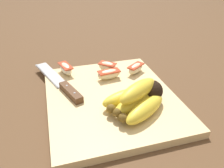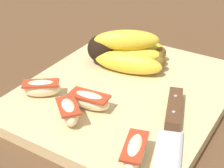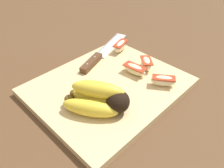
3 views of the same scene
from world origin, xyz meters
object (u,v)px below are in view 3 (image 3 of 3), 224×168
(apple_wedge_far, at_px, (163,81))
(apple_wedge_extra, at_px, (146,63))
(apple_wedge_middle, at_px, (121,46))
(banana_bunch, at_px, (99,98))
(apple_wedge_near, at_px, (135,69))
(chefs_knife, at_px, (99,56))

(apple_wedge_far, distance_m, apple_wedge_extra, 0.09)
(apple_wedge_far, bearing_deg, apple_wedge_middle, -105.42)
(banana_bunch, distance_m, apple_wedge_far, 0.19)
(apple_wedge_near, xyz_separation_m, apple_wedge_middle, (-0.07, -0.12, 0.00))
(chefs_knife, bearing_deg, apple_wedge_far, 96.26)
(chefs_knife, xyz_separation_m, apple_wedge_near, (-0.01, 0.14, 0.01))
(apple_wedge_near, height_order, apple_wedge_far, apple_wedge_far)
(apple_wedge_far, bearing_deg, chefs_knife, -83.74)
(banana_bunch, relative_size, apple_wedge_near, 2.18)
(apple_wedge_far, height_order, apple_wedge_extra, apple_wedge_extra)
(apple_wedge_near, relative_size, apple_wedge_middle, 0.99)
(chefs_knife, xyz_separation_m, apple_wedge_far, (-0.02, 0.23, 0.01))
(banana_bunch, distance_m, apple_wedge_extra, 0.21)
(apple_wedge_near, bearing_deg, apple_wedge_middle, -120.33)
(chefs_knife, bearing_deg, apple_wedge_extra, 111.71)
(chefs_knife, distance_m, apple_wedge_far, 0.23)
(banana_bunch, height_order, apple_wedge_extra, banana_bunch)
(banana_bunch, relative_size, chefs_knife, 0.58)
(banana_bunch, relative_size, apple_wedge_extra, 2.58)
(banana_bunch, height_order, apple_wedge_near, banana_bunch)
(chefs_knife, distance_m, apple_wedge_near, 0.14)
(chefs_knife, xyz_separation_m, apple_wedge_extra, (-0.06, 0.14, 0.01))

